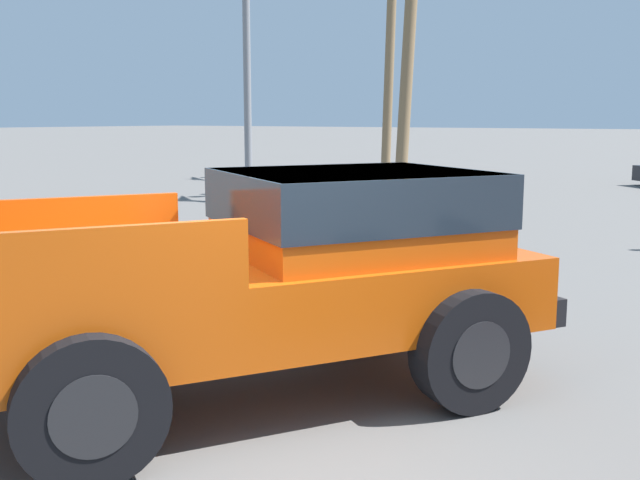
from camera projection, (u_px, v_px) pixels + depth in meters
ground_plane at (252, 424)px, 5.73m from camera, size 320.00×320.00×0.00m
orange_pickup_truck at (288, 266)px, 6.30m from camera, size 4.26×5.27×1.87m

